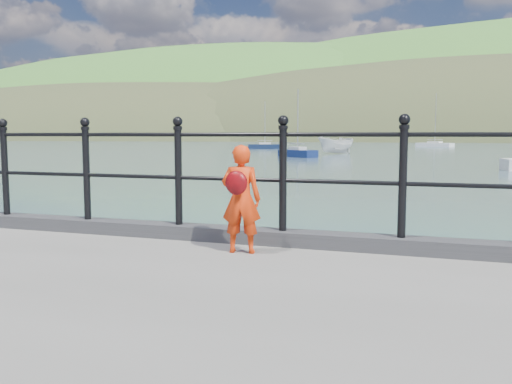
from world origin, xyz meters
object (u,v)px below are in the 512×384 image
(sailboat_port, at_px, (298,154))
(sailboat_deep, at_px, (435,145))
(railing, at_px, (229,165))
(launch_white, at_px, (336,145))
(sailboat_left, at_px, (265,147))
(child, at_px, (241,198))

(sailboat_port, bearing_deg, sailboat_deep, 113.04)
(railing, height_order, launch_white, railing)
(railing, xyz_separation_m, sailboat_deep, (1.30, 97.47, -1.48))
(sailboat_left, height_order, sailboat_port, sailboat_left)
(railing, xyz_separation_m, sailboat_port, (-10.86, 45.55, -1.48))
(sailboat_port, bearing_deg, railing, -40.37)
(launch_white, distance_m, sailboat_deep, 43.58)
(sailboat_deep, bearing_deg, launch_white, -74.44)
(launch_white, height_order, sailboat_port, sailboat_port)
(launch_white, xyz_separation_m, sailboat_deep, (10.17, 42.37, -0.65))
(child, xyz_separation_m, sailboat_deep, (0.98, 97.98, -1.19))
(sailboat_deep, bearing_deg, child, -61.52)
(launch_white, height_order, sailboat_deep, sailboat_deep)
(launch_white, xyz_separation_m, sailboat_left, (-14.49, 19.15, -0.65))
(sailboat_left, relative_size, sailboat_deep, 0.77)
(railing, relative_size, child, 17.20)
(child, bearing_deg, sailboat_left, -81.83)
(child, relative_size, sailboat_left, 0.14)
(sailboat_port, height_order, sailboat_deep, sailboat_deep)
(sailboat_deep, bearing_deg, sailboat_left, -107.66)
(child, bearing_deg, launch_white, -90.03)
(railing, relative_size, sailboat_deep, 1.86)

